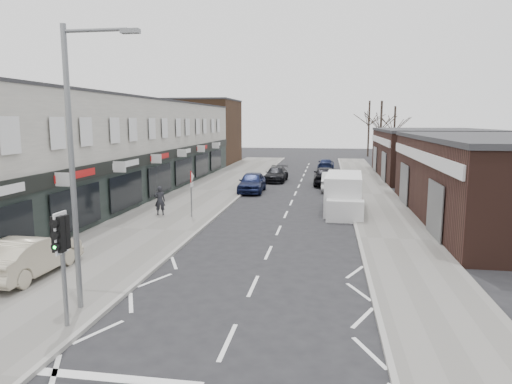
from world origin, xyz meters
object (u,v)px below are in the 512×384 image
at_px(parked_car_left_a, 252,182).
at_px(parked_car_right_a, 332,181).
at_px(sedan_on_pavement, 31,256).
at_px(parked_car_left_b, 276,174).
at_px(warning_sign, 192,181).
at_px(parked_car_right_b, 325,176).
at_px(pedestrian, 160,201).
at_px(street_lamp, 77,154).
at_px(parked_car_right_c, 326,164).
at_px(white_van, 344,194).
at_px(traffic_light, 61,243).

height_order(parked_car_left_a, parked_car_right_a, parked_car_left_a).
bearing_deg(sedan_on_pavement, parked_car_left_b, -100.44).
distance_m(warning_sign, parked_car_left_a, 10.37).
bearing_deg(parked_car_right_b, sedan_on_pavement, 67.72).
bearing_deg(pedestrian, street_lamp, 86.48).
distance_m(street_lamp, parked_car_left_b, 29.84).
xyz_separation_m(street_lamp, pedestrian, (-2.63, 13.00, -3.66)).
xyz_separation_m(warning_sign, parked_car_left_b, (2.92, 16.69, -1.54)).
relative_size(warning_sign, parked_car_right_a, 0.60).
distance_m(parked_car_right_a, parked_car_right_c, 15.49).
bearing_deg(white_van, traffic_light, -111.09).
bearing_deg(warning_sign, sedan_on_pavement, -104.76).
bearing_deg(warning_sign, white_van, 21.07).
height_order(warning_sign, parked_car_left_b, warning_sign).
relative_size(traffic_light, pedestrian, 1.84).
bearing_deg(sedan_on_pavement, street_lamp, 146.61).
relative_size(traffic_light, white_van, 0.51).
distance_m(warning_sign, parked_car_right_b, 16.81).
bearing_deg(street_lamp, white_van, 63.79).
bearing_deg(parked_car_left_b, parked_car_right_b, -17.99).
bearing_deg(parked_car_right_a, street_lamp, 74.99).
xyz_separation_m(warning_sign, parked_car_left_a, (1.76, 10.12, -1.41)).
distance_m(pedestrian, parked_car_left_a, 10.61).
xyz_separation_m(parked_car_left_a, parked_car_right_c, (5.60, 17.34, -0.16)).
distance_m(warning_sign, parked_car_right_a, 14.44).
bearing_deg(warning_sign, traffic_light, -86.90).
relative_size(warning_sign, parked_car_right_b, 0.56).
height_order(street_lamp, parked_car_right_a, street_lamp).
xyz_separation_m(pedestrian, parked_car_right_c, (9.35, 27.26, -0.34)).
bearing_deg(pedestrian, parked_car_right_a, -145.09).
xyz_separation_m(traffic_light, warning_sign, (-0.76, 14.02, -0.21)).
bearing_deg(traffic_light, parked_car_right_a, 74.55).
bearing_deg(traffic_light, white_van, 65.75).
relative_size(parked_car_left_b, parked_car_right_c, 1.06).
height_order(parked_car_right_a, parked_car_right_c, parked_car_right_a).
height_order(white_van, sedan_on_pavement, white_van).
distance_m(traffic_light, parked_car_right_b, 29.85).
bearing_deg(parked_car_left_b, parked_car_right_a, -40.87).
relative_size(street_lamp, parked_car_left_a, 1.73).
relative_size(parked_car_right_a, parked_car_right_b, 0.93).
bearing_deg(pedestrian, sedan_on_pavement, 70.97).
relative_size(traffic_light, parked_car_right_a, 0.69).
bearing_deg(street_lamp, parked_car_left_a, 87.19).
bearing_deg(white_van, warning_sign, -155.77).
bearing_deg(parked_car_right_b, parked_car_left_b, -20.95).
distance_m(street_lamp, parked_car_right_c, 41.01).
bearing_deg(parked_car_left_b, parked_car_right_c, 69.89).
relative_size(sedan_on_pavement, parked_car_right_b, 0.89).
height_order(sedan_on_pavement, parked_car_left_a, parked_car_left_a).
height_order(traffic_light, parked_car_left_b, traffic_light).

